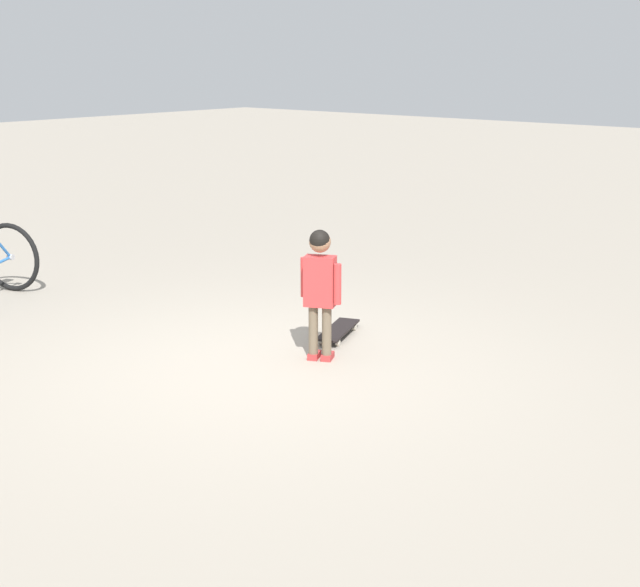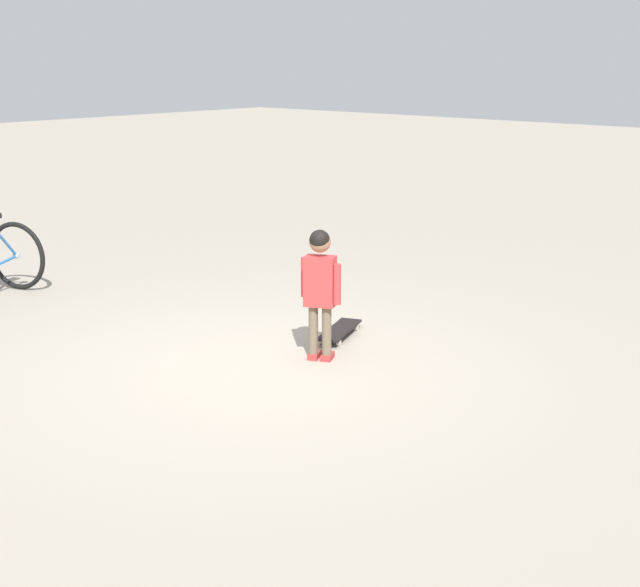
# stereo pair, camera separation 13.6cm
# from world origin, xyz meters

# --- Properties ---
(ground_plane) EXTENTS (50.00, 50.00, 0.00)m
(ground_plane) POSITION_xyz_m (0.00, 0.00, 0.00)
(ground_plane) COLOR #9E9384
(child_person) EXTENTS (0.41, 0.25, 1.06)m
(child_person) POSITION_xyz_m (0.27, 0.47, 0.66)
(child_person) COLOR brown
(child_person) RESTS_ON ground
(skateboard) EXTENTS (0.42, 0.70, 0.07)m
(skateboard) POSITION_xyz_m (-0.00, 1.03, 0.06)
(skateboard) COLOR black
(skateboard) RESTS_ON ground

